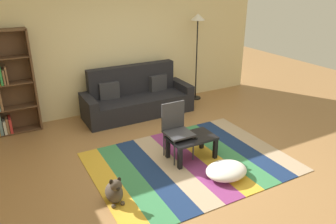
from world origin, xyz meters
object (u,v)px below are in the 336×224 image
Objects in this scene: pouf at (226,171)px; tv_remote at (195,137)px; standing_lamp at (198,29)px; bookshelf at (1,88)px; dog at (114,191)px; folding_chair at (176,126)px; coffee_table at (192,141)px; couch at (137,98)px.

tv_remote is (-0.13, 0.65, 0.29)m from pouf.
standing_lamp is at bearing 64.58° from pouf.
bookshelf reaches higher than tv_remote.
dog is at bearing -137.67° from standing_lamp.
bookshelf is 3.53m from tv_remote.
standing_lamp is 2.98m from folding_chair.
tv_remote reaches higher than coffee_table.
standing_lamp is at bearing 68.81° from tv_remote.
coffee_table is (0.01, -2.13, -0.02)m from couch.
dog is at bearing -162.57° from coffee_table.
bookshelf is 0.96× the size of standing_lamp.
pouf is at bearing -8.41° from dog.
tv_remote is at bearing -123.49° from standing_lamp.
dog is (-1.62, 0.24, 0.05)m from pouf.
pouf is 0.32× the size of standing_lamp.
bookshelf is 3.50m from coffee_table.
bookshelf is 3.01× the size of pouf.
tv_remote is (0.03, -2.17, 0.06)m from couch.
folding_chair is (-0.17, -1.94, 0.20)m from couch.
couch is at bearing 90.20° from coffee_table.
pouf is at bearing -77.47° from coffee_table.
pouf is 4.17× the size of tv_remote.
couch reaches higher than tv_remote.
bookshelf is at bearing 147.77° from tv_remote.
dog reaches higher than pouf.
pouf is (2.62, -3.11, -0.78)m from bookshelf.
couch is 2.17m from tv_remote.
coffee_table is 0.37× the size of standing_lamp.
bookshelf is (-2.46, 0.29, 0.55)m from couch.
dog is at bearing -119.35° from couch.
coffee_table is at bearing 132.88° from tv_remote.
coffee_table is at bearing 3.87° from folding_chair.
tv_remote is at bearing 1.76° from folding_chair.
folding_chair is (-0.18, 0.19, 0.22)m from coffee_table.
couch reaches higher than coffee_table.
bookshelf reaches higher than couch.
tv_remote reaches higher than dog.
standing_lamp is at bearing 55.59° from coffee_table.
standing_lamp is 13.06× the size of tv_remote.
bookshelf is 4.14m from pouf.
pouf is at bearing -19.14° from folding_chair.
couch is 15.07× the size of tv_remote.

